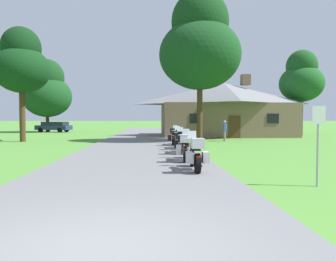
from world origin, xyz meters
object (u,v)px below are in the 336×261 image
object	(u,v)px
motorcycle_green_farthest_in_row	(174,137)
tree_left_far	(47,91)
motorcycle_black_second_in_row	(185,148)
metal_signpost_roadside	(318,136)
tree_left_near	(21,63)
bystander_blue_shirt_near_lodge	(225,130)
motorcycle_white_third_in_row	(181,142)
tree_right_of_lodge	(301,79)
tree_by_lodge_front	(200,45)
motorcycle_orange_nearest_to_camera	(196,154)
parked_navy_suv_far_left	(54,126)
motorcycle_red_fourth_in_row	(179,139)

from	to	relation	value
motorcycle_green_farthest_in_row	tree_left_far	distance (m)	27.58
motorcycle_black_second_in_row	tree_left_far	bearing A→B (deg)	124.23
metal_signpost_roadside	tree_left_near	world-z (taller)	tree_left_near
bystander_blue_shirt_near_lodge	tree_left_far	bearing A→B (deg)	-109.32
motorcycle_white_third_in_row	tree_right_of_lodge	xyz separation A→B (m)	(15.37, 18.52, 5.69)
motorcycle_green_farthest_in_row	tree_by_lodge_front	world-z (taller)	tree_by_lodge_front
motorcycle_orange_nearest_to_camera	metal_signpost_roadside	bearing A→B (deg)	-38.18
motorcycle_orange_nearest_to_camera	tree_left_far	bearing A→B (deg)	115.67
tree_by_lodge_front	tree_right_of_lodge	distance (m)	16.15
bystander_blue_shirt_near_lodge	motorcycle_white_third_in_row	bearing A→B (deg)	-2.60
motorcycle_white_third_in_row	parked_navy_suv_far_left	size ratio (longest dim) A/B	0.42
metal_signpost_roadside	motorcycle_red_fourth_in_row	bearing A→B (deg)	105.10
bystander_blue_shirt_near_lodge	tree_right_of_lodge	xyz separation A→B (m)	(10.92, 9.34, 5.37)
tree_left_far	motorcycle_white_third_in_row	bearing A→B (deg)	-60.71
motorcycle_orange_nearest_to_camera	metal_signpost_roadside	distance (m)	3.81
tree_left_far	parked_navy_suv_far_left	size ratio (longest dim) A/B	1.99
motorcycle_orange_nearest_to_camera	tree_left_far	world-z (taller)	tree_left_far
motorcycle_green_farthest_in_row	tree_left_far	xyz separation A→B (m)	(-15.39, 22.35, 4.95)
motorcycle_red_fourth_in_row	tree_left_near	world-z (taller)	tree_left_near
tree_left_far	motorcycle_orange_nearest_to_camera	bearing A→B (deg)	-64.91
tree_left_near	parked_navy_suv_far_left	world-z (taller)	tree_left_near
motorcycle_black_second_in_row	motorcycle_red_fourth_in_row	size ratio (longest dim) A/B	1.00
metal_signpost_roadside	tree_right_of_lodge	distance (m)	29.44
motorcycle_green_farthest_in_row	tree_left_near	size ratio (longest dim) A/B	0.23
motorcycle_white_third_in_row	tree_left_near	xyz separation A→B (m)	(-11.57, 9.52, 5.51)
tree_left_near	motorcycle_white_third_in_row	bearing A→B (deg)	-39.46
tree_left_far	parked_navy_suv_far_left	world-z (taller)	tree_left_far
motorcycle_black_second_in_row	tree_by_lodge_front	distance (m)	13.98
tree_by_lodge_front	motorcycle_green_farthest_in_row	bearing A→B (deg)	-120.55
metal_signpost_roadside	motorcycle_green_farthest_in_row	bearing A→B (deg)	102.60
motorcycle_red_fourth_in_row	motorcycle_white_third_in_row	bearing A→B (deg)	-92.25
motorcycle_black_second_in_row	metal_signpost_roadside	bearing A→B (deg)	-50.89
bystander_blue_shirt_near_lodge	tree_by_lodge_front	bearing A→B (deg)	-61.74
bystander_blue_shirt_near_lodge	parked_navy_suv_far_left	distance (m)	26.31
motorcycle_orange_nearest_to_camera	tree_by_lodge_front	distance (m)	16.13
motorcycle_black_second_in_row	tree_by_lodge_front	world-z (taller)	tree_by_lodge_front
motorcycle_black_second_in_row	motorcycle_orange_nearest_to_camera	bearing A→B (deg)	-81.25
motorcycle_red_fourth_in_row	motorcycle_green_farthest_in_row	xyz separation A→B (m)	(-0.08, 2.46, -0.01)
motorcycle_black_second_in_row	tree_by_lodge_front	bearing A→B (deg)	85.60
tree_left_near	tree_right_of_lodge	xyz separation A→B (m)	(26.93, 9.00, 0.18)
bystander_blue_shirt_near_lodge	motorcycle_orange_nearest_to_camera	bearing A→B (deg)	6.04
motorcycle_white_third_in_row	motorcycle_red_fourth_in_row	distance (m)	2.56
bystander_blue_shirt_near_lodge	tree_right_of_lodge	size ratio (longest dim) A/B	0.18
motorcycle_black_second_in_row	motorcycle_white_third_in_row	bearing A→B (deg)	95.41
tree_right_of_lodge	motorcycle_white_third_in_row	bearing A→B (deg)	-129.68
motorcycle_black_second_in_row	motorcycle_white_third_in_row	xyz separation A→B (m)	(0.10, 2.85, 0.00)
motorcycle_red_fourth_in_row	motorcycle_green_farthest_in_row	world-z (taller)	same
motorcycle_black_second_in_row	parked_navy_suv_far_left	distance (m)	33.53
tree_right_of_lodge	parked_navy_suv_far_left	bearing A→B (deg)	163.40
motorcycle_white_third_in_row	tree_left_near	size ratio (longest dim) A/B	0.23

